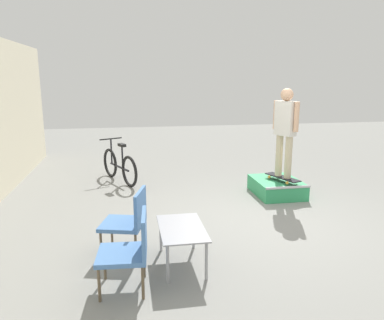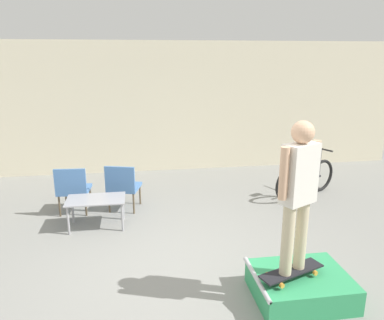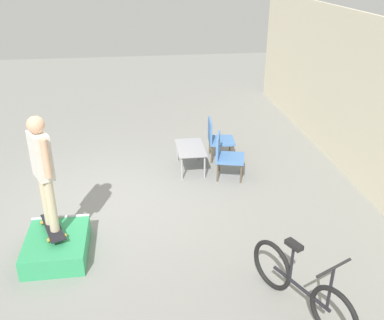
{
  "view_description": "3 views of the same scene",
  "coord_description": "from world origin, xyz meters",
  "px_view_note": "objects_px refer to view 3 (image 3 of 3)",
  "views": [
    {
      "loc": [
        -5.24,
        2.09,
        2.24
      ],
      "look_at": [
        0.25,
        1.12,
        1.01
      ],
      "focal_mm": 35.0,
      "sensor_mm": 36.0,
      "label": 1
    },
    {
      "loc": [
        -0.41,
        -4.22,
        2.66
      ],
      "look_at": [
        0.44,
        1.28,
        1.11
      ],
      "focal_mm": 35.0,
      "sensor_mm": 36.0,
      "label": 2
    },
    {
      "loc": [
        6.52,
        0.48,
        3.87
      ],
      "look_at": [
        0.58,
        1.29,
        1.0
      ],
      "focal_mm": 40.0,
      "sensor_mm": 36.0,
      "label": 3
    }
  ],
  "objects_px": {
    "coffee_table": "(190,150)",
    "bicycle": "(301,286)",
    "skate_ramp_box": "(57,246)",
    "person_skater": "(42,165)",
    "patio_chair_right": "(226,154)",
    "skateboard_on_ramp": "(53,227)",
    "patio_chair_left": "(217,137)"
  },
  "relations": [
    {
      "from": "bicycle",
      "to": "patio_chair_left",
      "type": "bearing_deg",
      "value": 156.9
    },
    {
      "from": "coffee_table",
      "to": "skateboard_on_ramp",
      "type": "bearing_deg",
      "value": -44.78
    },
    {
      "from": "coffee_table",
      "to": "bicycle",
      "type": "height_order",
      "value": "bicycle"
    },
    {
      "from": "person_skater",
      "to": "patio_chair_right",
      "type": "height_order",
      "value": "person_skater"
    },
    {
      "from": "patio_chair_right",
      "to": "person_skater",
      "type": "bearing_deg",
      "value": 138.52
    },
    {
      "from": "patio_chair_left",
      "to": "bicycle",
      "type": "height_order",
      "value": "bicycle"
    },
    {
      "from": "skate_ramp_box",
      "to": "bicycle",
      "type": "height_order",
      "value": "bicycle"
    },
    {
      "from": "person_skater",
      "to": "patio_chair_right",
      "type": "distance_m",
      "value": 3.58
    },
    {
      "from": "skate_ramp_box",
      "to": "patio_chair_right",
      "type": "bearing_deg",
      "value": 125.46
    },
    {
      "from": "patio_chair_right",
      "to": "skateboard_on_ramp",
      "type": "bearing_deg",
      "value": 138.52
    },
    {
      "from": "skate_ramp_box",
      "to": "person_skater",
      "type": "height_order",
      "value": "person_skater"
    },
    {
      "from": "skate_ramp_box",
      "to": "bicycle",
      "type": "relative_size",
      "value": 0.71
    },
    {
      "from": "patio_chair_left",
      "to": "coffee_table",
      "type": "bearing_deg",
      "value": 129.66
    },
    {
      "from": "skateboard_on_ramp",
      "to": "person_skater",
      "type": "relative_size",
      "value": 0.48
    },
    {
      "from": "person_skater",
      "to": "coffee_table",
      "type": "xyz_separation_m",
      "value": [
        -2.3,
        2.28,
        -0.94
      ]
    },
    {
      "from": "coffee_table",
      "to": "skate_ramp_box",
      "type": "bearing_deg",
      "value": -42.47
    },
    {
      "from": "skate_ramp_box",
      "to": "coffee_table",
      "type": "distance_m",
      "value": 3.32
    },
    {
      "from": "person_skater",
      "to": "patio_chair_left",
      "type": "xyz_separation_m",
      "value": [
        -2.74,
        2.9,
        -0.89
      ]
    },
    {
      "from": "skateboard_on_ramp",
      "to": "bicycle",
      "type": "xyz_separation_m",
      "value": [
        1.61,
        3.08,
        -0.02
      ]
    },
    {
      "from": "skate_ramp_box",
      "to": "patio_chair_left",
      "type": "distance_m",
      "value": 4.07
    },
    {
      "from": "patio_chair_right",
      "to": "bicycle",
      "type": "distance_m",
      "value": 3.51
    },
    {
      "from": "coffee_table",
      "to": "patio_chair_left",
      "type": "relative_size",
      "value": 1.08
    },
    {
      "from": "skate_ramp_box",
      "to": "person_skater",
      "type": "xyz_separation_m",
      "value": [
        -0.14,
        -0.05,
        1.22
      ]
    },
    {
      "from": "skate_ramp_box",
      "to": "person_skater",
      "type": "relative_size",
      "value": 0.65
    },
    {
      "from": "skate_ramp_box",
      "to": "bicycle",
      "type": "bearing_deg",
      "value": 64.13
    },
    {
      "from": "person_skater",
      "to": "patio_chair_left",
      "type": "distance_m",
      "value": 4.09
    },
    {
      "from": "patio_chair_right",
      "to": "skate_ramp_box",
      "type": "bearing_deg",
      "value": 140.88
    },
    {
      "from": "person_skater",
      "to": "skate_ramp_box",
      "type": "bearing_deg",
      "value": -7.69
    },
    {
      "from": "skateboard_on_ramp",
      "to": "patio_chair_left",
      "type": "bearing_deg",
      "value": 113.08
    },
    {
      "from": "skate_ramp_box",
      "to": "bicycle",
      "type": "distance_m",
      "value": 3.37
    },
    {
      "from": "patio_chair_left",
      "to": "bicycle",
      "type": "xyz_separation_m",
      "value": [
        4.35,
        0.18,
        -0.12
      ]
    },
    {
      "from": "coffee_table",
      "to": "bicycle",
      "type": "xyz_separation_m",
      "value": [
        3.91,
        0.8,
        -0.07
      ]
    }
  ]
}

